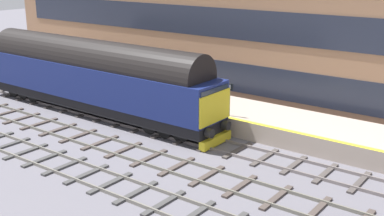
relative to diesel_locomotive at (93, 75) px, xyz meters
The scene contains 8 objects.
ground_plane 6.36m from the diesel_locomotive, 90.01° to the right, with size 140.00×140.00×0.00m, color slate.
track_main 6.34m from the diesel_locomotive, 90.01° to the right, with size 2.50×60.00×0.15m.
track_adjacent_west 7.20m from the diesel_locomotive, 120.20° to the right, with size 2.50×60.00×0.15m.
track_adjacent_far_west 9.08m from the diesel_locomotive, 137.95° to the right, with size 2.50×60.00×0.15m.
station_platform 7.16m from the diesel_locomotive, 58.45° to the right, with size 4.00×44.00×1.01m.
diesel_locomotive is the anchor object (origin of this frame).
platform_number_sign 8.86m from the diesel_locomotive, 76.74° to the right, with size 0.10×0.44×1.83m.
waiting_passenger 6.43m from the diesel_locomotive, 67.11° to the right, with size 0.36×0.51×1.64m.
Camera 1 is at (-19.65, -16.53, 9.17)m, focal length 45.76 mm.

